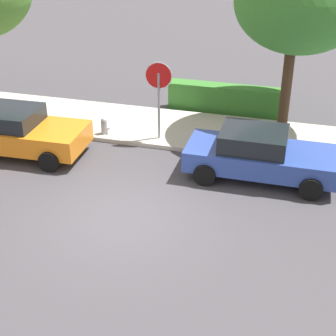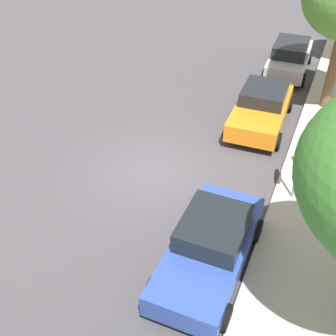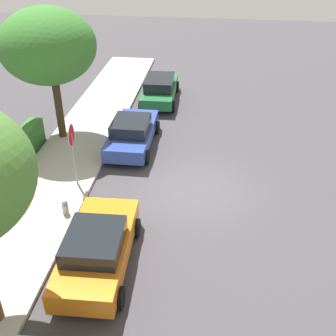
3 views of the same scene
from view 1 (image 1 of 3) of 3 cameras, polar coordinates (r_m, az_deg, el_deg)
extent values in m
plane|color=#423F44|center=(13.34, -5.33, -5.40)|extent=(60.00, 60.00, 0.00)
cube|color=#B2ADA3|center=(17.97, 0.81, 4.36)|extent=(32.00, 3.08, 0.14)
cylinder|color=gray|center=(16.73, -1.02, 6.62)|extent=(0.08, 0.08, 2.36)
cylinder|color=white|center=(16.36, -1.06, 10.20)|extent=(0.87, 0.11, 0.87)
cylinder|color=red|center=(16.36, -1.06, 10.20)|extent=(0.81, 0.11, 0.82)
cube|color=#2D479E|center=(15.03, 10.28, 1.07)|extent=(4.30, 1.80, 0.61)
cube|color=black|center=(14.80, 9.49, 3.17)|extent=(1.88, 1.57, 0.54)
cylinder|color=black|center=(15.92, 15.77, 0.88)|extent=(0.64, 0.22, 0.64)
cylinder|color=black|center=(14.36, 15.55, -2.27)|extent=(0.64, 0.22, 0.64)
cylinder|color=black|center=(16.10, 5.41, 2.22)|extent=(0.64, 0.22, 0.64)
cylinder|color=black|center=(14.56, 4.08, -0.75)|extent=(0.64, 0.22, 0.64)
cube|color=orange|center=(16.89, -16.38, 3.61)|extent=(4.43, 1.98, 0.66)
cube|color=black|center=(16.79, -17.42, 5.48)|extent=(1.98, 1.68, 0.50)
cylinder|color=black|center=(17.11, -10.43, 3.50)|extent=(0.65, 0.24, 0.64)
cylinder|color=black|center=(15.63, -13.02, 0.72)|extent=(0.65, 0.24, 0.64)
cylinder|color=#422D1E|center=(17.87, 12.91, 8.15)|extent=(0.35, 0.35, 2.84)
ellipsoid|color=#387A2D|center=(17.26, 14.54, 17.49)|extent=(4.18, 4.18, 3.25)
cylinder|color=#A5A5A8|center=(17.53, -7.05, 4.24)|extent=(0.22, 0.22, 0.55)
sphere|color=#A5A5A8|center=(17.40, -7.12, 5.25)|extent=(0.21, 0.21, 0.21)
cylinder|color=#A5A5A8|center=(17.46, -6.61, 4.35)|extent=(0.08, 0.09, 0.09)
cube|color=#387A2D|center=(19.45, 6.35, 7.59)|extent=(4.24, 0.64, 1.06)
camera|label=2|loc=(16.45, 42.26, 26.20)|focal=45.00mm
camera|label=3|loc=(20.19, -51.75, 24.70)|focal=45.00mm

